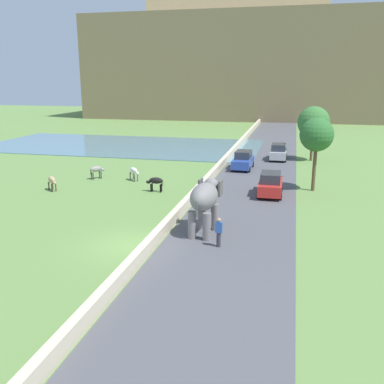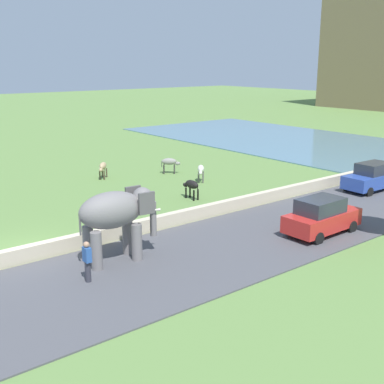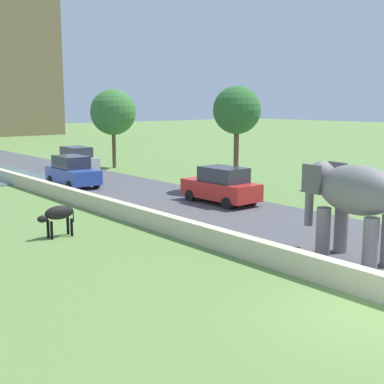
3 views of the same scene
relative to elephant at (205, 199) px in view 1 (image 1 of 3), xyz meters
The scene contains 17 objects.
ground_plane 4.86m from the elephant, 141.30° to the right, with size 220.00×220.00×0.00m, color #608442.
road_surface 17.43m from the elephant, 84.84° to the left, with size 7.00×120.00×0.06m, color #4C4C51.
barrier_wall 15.50m from the elephant, 98.38° to the left, with size 0.40×110.00×0.69m, color beige.
lake 34.97m from the elephant, 119.98° to the left, with size 36.00×18.00×0.08m, color slate.
hill_distant 80.95m from the elephant, 96.74° to the left, with size 64.00×28.00×21.95m, color #7F6B4C.
fort_on_hill 83.62m from the elephant, 96.36° to the left, with size 39.80×8.00×7.55m.
elephant is the anchor object (origin of this frame).
person_beside_elephant 2.52m from the elephant, 59.87° to the right, with size 0.36×0.22×1.63m.
car_blue 18.45m from the elephant, 90.06° to the left, with size 1.89×4.05×1.80m.
car_silver 24.43m from the elephant, 82.63° to the left, with size 1.81×4.01×1.80m.
car_red 9.78m from the elephant, 71.20° to the left, with size 1.83×4.02×1.80m.
cow_tan 15.26m from the elephant, 153.77° to the left, with size 1.27×1.17×1.15m.
cow_grey 16.61m from the elephant, 136.71° to the left, with size 1.12×1.30×1.15m.
cow_white 14.41m from the elephant, 126.92° to the left, with size 1.27×1.16×1.15m.
cow_black 10.10m from the elephant, 124.21° to the left, with size 1.39×0.45×1.15m.
tree_near 25.75m from the elephant, 75.12° to the left, with size 3.35×3.35×5.80m.
tree_mid 13.34m from the elephant, 61.18° to the left, with size 2.59×2.59×5.71m.
Camera 1 is at (8.02, -19.79, 8.51)m, focal length 40.07 mm.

